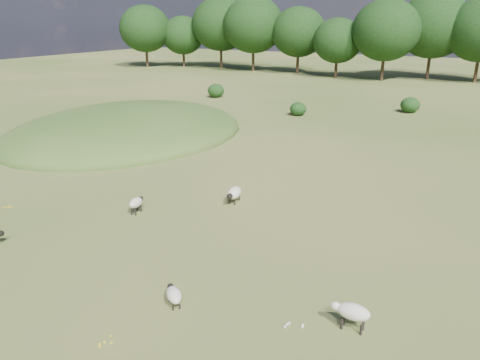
% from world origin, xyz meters
% --- Properties ---
extents(ground, '(160.00, 160.00, 0.00)m').
position_xyz_m(ground, '(0.00, 20.00, 0.00)').
color(ground, '#38581B').
rests_on(ground, ground).
extents(mound, '(16.00, 20.00, 4.00)m').
position_xyz_m(mound, '(-12.00, 12.00, 0.00)').
color(mound, '#33561E').
rests_on(mound, ground).
extents(treeline, '(96.28, 14.66, 11.70)m').
position_xyz_m(treeline, '(-1.06, 55.44, 6.57)').
color(treeline, black).
rests_on(treeline, ground).
extents(shrubs, '(22.03, 7.78, 1.48)m').
position_xyz_m(shrubs, '(-4.83, 28.88, 0.70)').
color(shrubs, black).
rests_on(shrubs, ground).
extents(sheep_0, '(0.56, 1.03, 0.72)m').
position_xyz_m(sheep_0, '(-1.30, 0.35, 0.50)').
color(sheep_0, beige).
rests_on(sheep_0, ground).
extents(sheep_1, '(0.95, 0.88, 0.57)m').
position_xyz_m(sheep_1, '(4.39, -4.65, 0.36)').
color(sheep_1, beige).
rests_on(sheep_1, ground).
extents(sheep_2, '(1.13, 0.51, 0.82)m').
position_xyz_m(sheep_2, '(9.47, -3.25, 0.57)').
color(sheep_2, beige).
rests_on(sheep_2, ground).
extents(sheep_3, '(0.71, 1.33, 0.74)m').
position_xyz_m(sheep_3, '(1.93, 3.53, 0.47)').
color(sheep_3, beige).
rests_on(sheep_3, ground).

